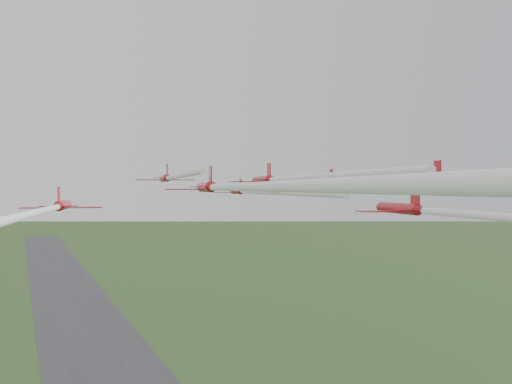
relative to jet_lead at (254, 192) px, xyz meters
name	(u,v)px	position (x,y,z in m)	size (l,w,h in m)	color
runway	(77,312)	(-9.17, 192.60, -57.06)	(38.00, 900.00, 0.04)	#343436
jet_lead	(254,192)	(0.00, 0.00, 0.00)	(16.99, 64.35, 2.81)	red
jet_row2_left	(171,177)	(-15.95, -10.02, 1.97)	(10.38, 43.35, 2.50)	red
jet_row2_right	(345,180)	(9.87, -11.10, 1.69)	(12.41, 43.21, 2.36)	red
jet_row3_left	(43,211)	(-32.37, -27.54, -1.53)	(15.15, 64.17, 2.78)	red
jet_row3_mid	(284,179)	(-6.75, -25.18, 1.59)	(12.63, 48.83, 2.62)	red
jet_row3_right	(498,175)	(13.44, -36.50, 1.96)	(16.38, 63.27, 2.72)	red
jet_row4_left	(234,187)	(-20.68, -46.44, 0.61)	(14.37, 59.14, 2.40)	red
jet_row4_right	(487,216)	(0.82, -47.73, -1.73)	(18.24, 65.98, 2.94)	red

